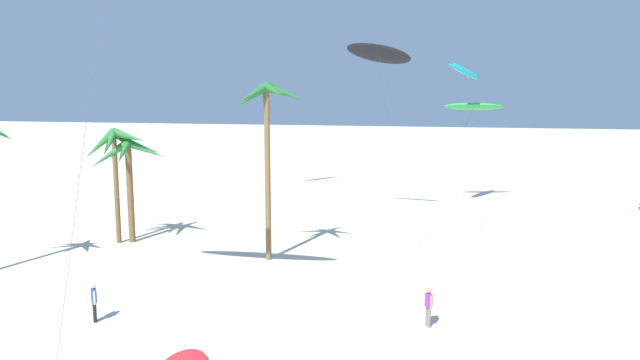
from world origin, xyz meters
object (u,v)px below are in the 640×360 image
at_px(flying_kite_2, 464,71).
at_px(flying_kite_5, 379,53).
at_px(person_foreground_walker, 428,306).
at_px(person_near_left, 94,301).
at_px(flying_kite_3, 474,106).
at_px(palm_tree_2, 129,159).
at_px(palm_tree_3, 115,149).
at_px(palm_tree_4, 268,110).

height_order(flying_kite_2, flying_kite_5, flying_kite_5).
bearing_deg(person_foreground_walker, person_near_left, -170.90).
bearing_deg(flying_kite_5, flying_kite_3, 49.22).
height_order(palm_tree_2, flying_kite_3, flying_kite_3).
distance_m(person_foreground_walker, person_near_left, 13.81).
bearing_deg(flying_kite_2, palm_tree_3, -146.07).
distance_m(palm_tree_3, person_foreground_walker, 22.23).
relative_size(palm_tree_2, person_foreground_walker, 3.98).
bearing_deg(palm_tree_2, palm_tree_4, -12.34).
bearing_deg(person_foreground_walker, palm_tree_2, 151.17).
xyz_separation_m(palm_tree_2, flying_kite_2, (20.41, 13.85, 5.57)).
bearing_deg(person_near_left, palm_tree_3, 115.21).
xyz_separation_m(person_foreground_walker, person_near_left, (-13.64, -2.18, 0.01)).
distance_m(palm_tree_4, person_foreground_walker, 14.28).
bearing_deg(person_near_left, flying_kite_3, 60.80).
xyz_separation_m(palm_tree_3, flying_kite_3, (22.09, 17.38, 2.13)).
height_order(palm_tree_2, palm_tree_3, palm_tree_3).
distance_m(flying_kite_2, flying_kite_3, 4.30).
bearing_deg(flying_kite_5, person_near_left, -113.95).
bearing_deg(flying_kite_5, flying_kite_2, 39.24).
xyz_separation_m(flying_kite_3, person_foreground_walker, (-2.80, -27.21, -7.15)).
xyz_separation_m(palm_tree_2, person_near_left, (4.92, -12.40, -4.34)).
xyz_separation_m(palm_tree_4, flying_kite_5, (4.87, 11.02, 3.55)).
relative_size(palm_tree_4, person_foreground_walker, 6.06).
height_order(palm_tree_2, person_foreground_walker, palm_tree_2).
distance_m(palm_tree_4, flying_kite_5, 12.56).
distance_m(flying_kite_3, person_near_left, 34.43).
bearing_deg(palm_tree_4, person_foreground_walker, -41.98).
xyz_separation_m(flying_kite_2, person_foreground_walker, (-1.86, -24.06, -9.92)).
bearing_deg(person_near_left, palm_tree_2, 111.65).
height_order(person_foreground_walker, person_near_left, person_near_left).
xyz_separation_m(palm_tree_3, flying_kite_2, (21.15, 14.23, 4.89)).
height_order(palm_tree_4, person_foreground_walker, palm_tree_4).
xyz_separation_m(flying_kite_2, flying_kite_3, (0.94, 3.15, -2.77)).
height_order(palm_tree_2, flying_kite_2, flying_kite_2).
distance_m(palm_tree_2, flying_kite_5, 18.22).
relative_size(flying_kite_5, person_foreground_walker, 7.93).
distance_m(palm_tree_2, palm_tree_3, 1.07).
bearing_deg(flying_kite_3, palm_tree_2, -141.48).
height_order(flying_kite_3, person_foreground_walker, flying_kite_3).
relative_size(palm_tree_2, palm_tree_4, 0.66).
bearing_deg(person_near_left, flying_kite_2, 59.45).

